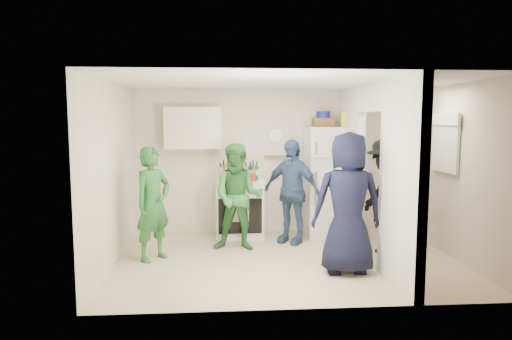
# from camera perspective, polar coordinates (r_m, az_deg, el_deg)

# --- Properties ---
(floor) EXTENTS (4.80, 4.80, 0.00)m
(floor) POSITION_cam_1_polar(r_m,az_deg,el_deg) (6.65, 3.87, -11.12)
(floor) COLOR beige
(floor) RESTS_ON ground
(wall_back) EXTENTS (4.80, 0.00, 4.80)m
(wall_back) POSITION_cam_1_polar(r_m,az_deg,el_deg) (8.07, 2.26, 1.05)
(wall_back) COLOR silver
(wall_back) RESTS_ON floor
(wall_front) EXTENTS (4.80, 0.00, 4.80)m
(wall_front) POSITION_cam_1_polar(r_m,az_deg,el_deg) (4.73, 6.85, -2.79)
(wall_front) COLOR silver
(wall_front) RESTS_ON floor
(wall_left) EXTENTS (0.00, 3.40, 3.40)m
(wall_left) POSITION_cam_1_polar(r_m,az_deg,el_deg) (6.50, -17.48, -0.53)
(wall_left) COLOR silver
(wall_left) RESTS_ON floor
(wall_right) EXTENTS (0.00, 3.40, 3.40)m
(wall_right) POSITION_cam_1_polar(r_m,az_deg,el_deg) (7.13, 23.42, -0.18)
(wall_right) COLOR silver
(wall_right) RESTS_ON floor
(ceiling) EXTENTS (4.80, 4.80, 0.00)m
(ceiling) POSITION_cam_1_polar(r_m,az_deg,el_deg) (6.36, 4.05, 10.88)
(ceiling) COLOR white
(ceiling) RESTS_ON wall_back
(partition_pier_back) EXTENTS (0.12, 1.20, 2.50)m
(partition_pier_back) POSITION_cam_1_polar(r_m,az_deg,el_deg) (7.71, 11.67, 0.67)
(partition_pier_back) COLOR silver
(partition_pier_back) RESTS_ON floor
(partition_pier_front) EXTENTS (0.12, 1.20, 2.50)m
(partition_pier_front) POSITION_cam_1_polar(r_m,az_deg,el_deg) (5.64, 17.74, -1.56)
(partition_pier_front) COLOR silver
(partition_pier_front) RESTS_ON floor
(partition_header) EXTENTS (0.12, 1.00, 0.40)m
(partition_header) POSITION_cam_1_polar(r_m,az_deg,el_deg) (6.63, 14.48, 8.78)
(partition_header) COLOR silver
(partition_header) RESTS_ON partition_pier_back
(stove) EXTENTS (0.82, 0.69, 0.98)m
(stove) POSITION_cam_1_polar(r_m,az_deg,el_deg) (7.80, -2.08, -4.77)
(stove) COLOR white
(stove) RESTS_ON floor
(upper_cabinet) EXTENTS (0.95, 0.34, 0.70)m
(upper_cabinet) POSITION_cam_1_polar(r_m,az_deg,el_deg) (7.82, -7.86, 5.23)
(upper_cabinet) COLOR silver
(upper_cabinet) RESTS_ON wall_back
(fridge) EXTENTS (0.77, 0.75, 1.87)m
(fridge) POSITION_cam_1_polar(r_m,az_deg,el_deg) (7.90, 9.05, -1.44)
(fridge) COLOR silver
(fridge) RESTS_ON floor
(wicker_basket) EXTENTS (0.35, 0.25, 0.15)m
(wicker_basket) POSITION_cam_1_polar(r_m,az_deg,el_deg) (7.86, 8.38, 5.92)
(wicker_basket) COLOR brown
(wicker_basket) RESTS_ON fridge
(blue_bowl) EXTENTS (0.24, 0.24, 0.11)m
(blue_bowl) POSITION_cam_1_polar(r_m,az_deg,el_deg) (7.86, 8.40, 6.87)
(blue_bowl) COLOR navy
(blue_bowl) RESTS_ON wicker_basket
(yellow_cup_stack_top) EXTENTS (0.09, 0.09, 0.25)m
(yellow_cup_stack_top) POSITION_cam_1_polar(r_m,az_deg,el_deg) (7.79, 10.94, 6.23)
(yellow_cup_stack_top) COLOR #FCFF15
(yellow_cup_stack_top) RESTS_ON fridge
(wall_clock) EXTENTS (0.22, 0.02, 0.22)m
(wall_clock) POSITION_cam_1_polar(r_m,az_deg,el_deg) (8.02, 2.65, 4.24)
(wall_clock) COLOR white
(wall_clock) RESTS_ON wall_back
(spice_shelf) EXTENTS (0.35, 0.08, 0.03)m
(spice_shelf) POSITION_cam_1_polar(r_m,az_deg,el_deg) (8.01, 2.31, 1.73)
(spice_shelf) COLOR olive
(spice_shelf) RESTS_ON wall_back
(nook_window) EXTENTS (0.03, 0.70, 0.80)m
(nook_window) POSITION_cam_1_polar(r_m,az_deg,el_deg) (7.27, 22.69, 3.14)
(nook_window) COLOR black
(nook_window) RESTS_ON wall_right
(nook_window_frame) EXTENTS (0.04, 0.76, 0.86)m
(nook_window_frame) POSITION_cam_1_polar(r_m,az_deg,el_deg) (7.26, 22.59, 3.14)
(nook_window_frame) COLOR white
(nook_window_frame) RESTS_ON wall_right
(nook_valance) EXTENTS (0.04, 0.82, 0.18)m
(nook_valance) POSITION_cam_1_polar(r_m,az_deg,el_deg) (7.24, 22.53, 5.90)
(nook_valance) COLOR white
(nook_valance) RESTS_ON wall_right
(yellow_cup_stack_stove) EXTENTS (0.09, 0.09, 0.25)m
(yellow_cup_stack_stove) POSITION_cam_1_polar(r_m,az_deg,el_deg) (7.49, -2.96, -0.47)
(yellow_cup_stack_stove) COLOR yellow
(yellow_cup_stack_stove) RESTS_ON stove
(red_cup) EXTENTS (0.09, 0.09, 0.12)m
(red_cup) POSITION_cam_1_polar(r_m,az_deg,el_deg) (7.53, -0.37, -0.92)
(red_cup) COLOR red
(red_cup) RESTS_ON stove
(person_green_left) EXTENTS (0.68, 0.70, 1.62)m
(person_green_left) POSITION_cam_1_polar(r_m,az_deg,el_deg) (6.62, -12.76, -4.14)
(person_green_left) COLOR #2D7136
(person_green_left) RESTS_ON floor
(person_green_center) EXTENTS (0.89, 0.75, 1.63)m
(person_green_center) POSITION_cam_1_polar(r_m,az_deg,el_deg) (6.96, -2.21, -3.40)
(person_green_center) COLOR #35793B
(person_green_center) RESTS_ON floor
(person_denim) EXTENTS (1.03, 0.93, 1.68)m
(person_denim) POSITION_cam_1_polar(r_m,az_deg,el_deg) (7.38, 4.41, -2.66)
(person_denim) COLOR navy
(person_denim) RESTS_ON floor
(person_navy) EXTENTS (0.92, 0.62, 1.85)m
(person_navy) POSITION_cam_1_polar(r_m,az_deg,el_deg) (6.01, 11.40, -4.07)
(person_navy) COLOR black
(person_navy) RESTS_ON floor
(person_nook) EXTENTS (0.83, 1.22, 1.73)m
(person_nook) POSITION_cam_1_polar(r_m,az_deg,el_deg) (6.96, 16.08, -3.23)
(person_nook) COLOR black
(person_nook) RESTS_ON floor
(bottle_a) EXTENTS (0.08, 0.08, 0.32)m
(bottle_a) POSITION_cam_1_polar(r_m,az_deg,el_deg) (7.81, -4.07, 0.08)
(bottle_a) COLOR olive
(bottle_a) RESTS_ON stove
(bottle_b) EXTENTS (0.08, 0.08, 0.28)m
(bottle_b) POSITION_cam_1_polar(r_m,az_deg,el_deg) (7.63, -3.31, -0.23)
(bottle_b) COLOR #1D541C
(bottle_b) RESTS_ON stove
(bottle_c) EXTENTS (0.07, 0.07, 0.29)m
(bottle_c) POSITION_cam_1_polar(r_m,az_deg,el_deg) (7.84, -2.85, -0.02)
(bottle_c) COLOR #B6B9C6
(bottle_c) RESTS_ON stove
(bottle_d) EXTENTS (0.06, 0.06, 0.31)m
(bottle_d) POSITION_cam_1_polar(r_m,az_deg,el_deg) (7.65, -1.87, -0.09)
(bottle_d) COLOR brown
(bottle_d) RESTS_ON stove
(bottle_e) EXTENTS (0.07, 0.07, 0.28)m
(bottle_e) POSITION_cam_1_polar(r_m,az_deg,el_deg) (7.89, -1.29, -0.02)
(bottle_e) COLOR #929CA1
(bottle_e) RESTS_ON stove
(bottle_f) EXTENTS (0.07, 0.07, 0.30)m
(bottle_f) POSITION_cam_1_polar(r_m,az_deg,el_deg) (7.73, -0.71, -0.07)
(bottle_f) COLOR #133619
(bottle_f) RESTS_ON stove
(bottle_g) EXTENTS (0.06, 0.06, 0.32)m
(bottle_g) POSITION_cam_1_polar(r_m,az_deg,el_deg) (7.85, -0.37, 0.13)
(bottle_g) COLOR #985F31
(bottle_g) RESTS_ON stove
(bottle_h) EXTENTS (0.06, 0.06, 0.30)m
(bottle_h) POSITION_cam_1_polar(r_m,az_deg,el_deg) (7.57, -4.47, -0.22)
(bottle_h) COLOR #A6A8B2
(bottle_h) RESTS_ON stove
(bottle_i) EXTENTS (0.06, 0.06, 0.26)m
(bottle_i) POSITION_cam_1_polar(r_m,az_deg,el_deg) (7.83, -1.76, -0.13)
(bottle_i) COLOR #4D2A0D
(bottle_i) RESTS_ON stove
(bottle_j) EXTENTS (0.06, 0.06, 0.32)m
(bottle_j) POSITION_cam_1_polar(r_m,az_deg,el_deg) (7.61, 0.09, -0.07)
(bottle_j) COLOR #1E5839
(bottle_j) RESTS_ON stove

